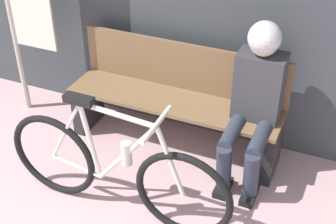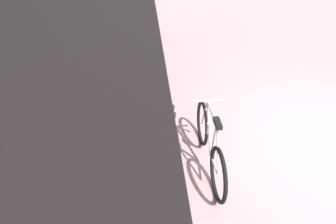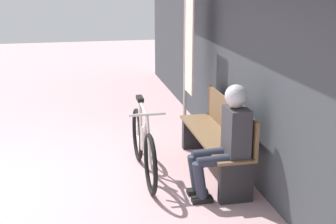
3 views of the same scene
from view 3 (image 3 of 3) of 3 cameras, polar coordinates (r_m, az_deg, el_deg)
storefront_wall at (r=5.24m, az=10.59°, el=9.29°), size 12.00×0.56×3.20m
park_bench_near at (r=5.60m, az=6.09°, el=-3.26°), size 1.72×0.42×0.87m
bicycle at (r=5.49m, az=-3.02°, el=-4.10°), size 1.66×0.40×0.90m
person_seated at (r=4.89m, az=7.27°, el=-2.61°), size 0.34×0.61×1.22m
banner_pole at (r=6.63m, az=2.45°, el=7.24°), size 0.45×0.05×2.01m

